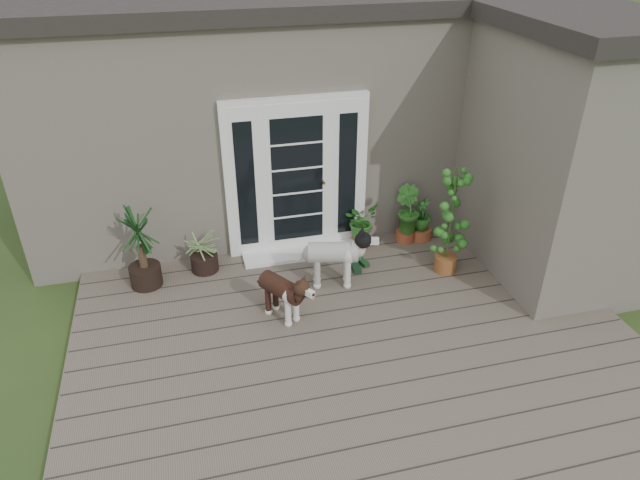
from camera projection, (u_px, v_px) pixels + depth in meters
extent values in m
cube|color=#6B5B4C|center=(359.00, 349.00, 6.34)|extent=(6.20, 4.60, 0.12)
cube|color=#665E54|center=(281.00, 104.00, 9.14)|extent=(7.40, 4.00, 3.10)
cube|color=#665E54|center=(559.00, 161.00, 7.12)|extent=(1.60, 2.40, 3.10)
cube|color=#2D2826|center=(591.00, 20.00, 6.29)|extent=(1.80, 2.60, 0.20)
cube|color=white|center=(297.00, 177.00, 7.56)|extent=(1.90, 0.14, 2.15)
cube|color=white|center=(301.00, 252.00, 7.93)|extent=(1.60, 0.40, 0.05)
imported|color=#1A5C20|center=(361.00, 228.00, 7.97)|extent=(0.64, 0.64, 0.59)
imported|color=#185117|center=(406.00, 222.00, 8.11)|extent=(0.53, 0.53, 0.62)
imported|color=#154C15|center=(421.00, 223.00, 8.19)|extent=(0.38, 0.38, 0.49)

